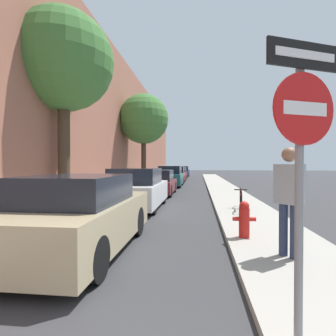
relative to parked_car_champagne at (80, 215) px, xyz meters
name	(u,v)px	position (x,y,z in m)	size (l,w,h in m)	color
ground_plane	(177,192)	(0.90, 10.99, -0.69)	(120.00, 120.00, 0.00)	#333335
sidewalk_left	(129,191)	(-2.00, 10.99, -0.63)	(2.00, 52.00, 0.12)	#9E998E
sidewalk_right	(226,192)	(3.80, 10.99, -0.63)	(2.00, 52.00, 0.12)	#9E998E
building_facade_left	(107,118)	(-3.35, 10.99, 3.81)	(0.70, 52.00, 9.02)	#9E604C
parked_car_champagne	(80,215)	(0.00, 0.00, 0.00)	(1.77, 4.02, 1.45)	black
parked_car_white	(137,189)	(-0.11, 5.06, 0.02)	(1.85, 4.04, 1.51)	black
parked_car_maroon	(158,183)	(0.02, 9.63, -0.06)	(1.70, 3.91, 1.36)	black
parked_car_teal	(171,177)	(0.10, 15.11, 0.03)	(1.76, 4.21, 1.54)	black
parked_car_red	(176,175)	(0.09, 19.93, -0.01)	(1.72, 4.19, 1.44)	black
parked_car_black	(179,173)	(-0.07, 25.96, -0.05)	(1.82, 4.55, 1.33)	black
parked_car_navy	(183,171)	(0.00, 32.10, -0.02)	(1.74, 4.25, 1.41)	black
street_tree_near	(63,62)	(-2.58, 4.26, 4.61)	(3.55, 3.55, 7.01)	#423323
street_tree_far	(144,119)	(-1.61, 13.48, 4.10)	(3.46, 3.46, 6.44)	#423323
fire_hydrant	(244,219)	(3.17, 0.96, -0.18)	(0.48, 0.22, 0.76)	red
traffic_sign_post	(302,146)	(3.07, -2.45, 1.12)	(0.67, 0.31, 2.55)	gray
pedestrian	(289,195)	(3.71, -0.18, 0.47)	(0.47, 0.48, 1.82)	#283351
bicycle	(241,199)	(3.64, 4.45, -0.21)	(0.44, 1.73, 0.71)	black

